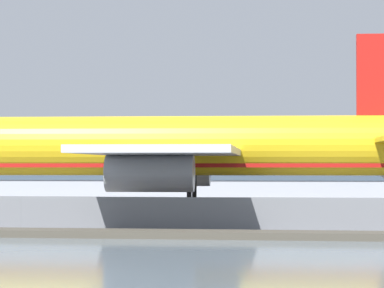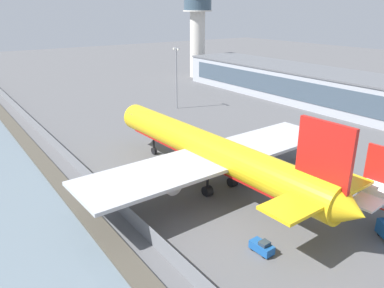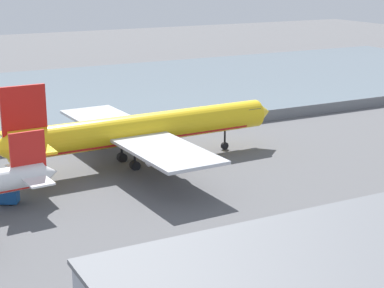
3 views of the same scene
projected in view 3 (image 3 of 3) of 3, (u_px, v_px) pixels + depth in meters
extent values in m
plane|color=#565659|center=(176.00, 156.00, 127.34)|extent=(500.00, 500.00, 0.00)
cube|color=slate|center=(68.00, 94.00, 187.86)|extent=(320.00, 98.00, 0.01)
cube|color=#474238|center=(135.00, 132.00, 144.75)|extent=(320.00, 3.00, 0.50)
cube|color=slate|center=(143.00, 131.00, 140.63)|extent=(280.00, 0.08, 2.62)
cylinder|color=slate|center=(143.00, 131.00, 140.63)|extent=(0.10, 0.10, 2.62)
cylinder|color=yellow|center=(145.00, 128.00, 121.03)|extent=(51.79, 7.71, 5.54)
cone|color=yellow|center=(262.00, 112.00, 134.26)|extent=(3.82, 5.41, 5.27)
cube|color=#232D3D|center=(248.00, 111.00, 132.34)|extent=(3.24, 4.84, 1.66)
cube|color=red|center=(145.00, 136.00, 121.44)|extent=(44.01, 6.28, 1.00)
cube|color=#B7BABF|center=(107.00, 120.00, 130.28)|extent=(12.39, 25.23, 0.55)
cube|color=#B7BABF|center=(163.00, 149.00, 109.65)|extent=(12.39, 25.23, 0.55)
cylinder|color=#B7BABF|center=(118.00, 130.00, 129.86)|extent=(7.35, 3.35, 3.05)
cylinder|color=#B7BABF|center=(166.00, 155.00, 112.54)|extent=(7.35, 3.35, 3.05)
cube|color=red|center=(24.00, 113.00, 108.55)|extent=(7.76, 0.99, 9.42)
cube|color=yellow|center=(19.00, 136.00, 113.71)|extent=(5.54, 9.29, 0.44)
cube|color=yellow|center=(34.00, 148.00, 106.14)|extent=(5.54, 9.29, 0.44)
cylinder|color=black|center=(225.00, 138.00, 130.96)|extent=(0.39, 0.39, 3.24)
cylinder|color=black|center=(225.00, 146.00, 131.39)|extent=(1.58, 0.67, 1.55)
cylinder|color=black|center=(122.00, 149.00, 122.89)|extent=(0.44, 0.44, 3.24)
cylinder|color=black|center=(122.00, 158.00, 123.32)|extent=(1.84, 1.32, 1.78)
cylinder|color=black|center=(135.00, 157.00, 118.04)|extent=(0.44, 0.44, 3.24)
cylinder|color=black|center=(135.00, 165.00, 118.47)|extent=(1.84, 1.32, 1.78)
cone|color=white|center=(50.00, 173.00, 101.63)|extent=(2.80, 3.69, 3.49)
cube|color=red|center=(28.00, 152.00, 98.88)|extent=(5.59, 0.93, 6.59)
cube|color=white|center=(36.00, 180.00, 97.19)|extent=(4.25, 6.82, 0.31)
cube|color=white|center=(23.00, 169.00, 102.49)|extent=(4.25, 6.82, 0.31)
cube|color=#19519E|center=(31.00, 165.00, 119.11)|extent=(3.27, 1.74, 1.11)
cube|color=#283847|center=(29.00, 161.00, 118.70)|extent=(1.18, 1.33, 0.50)
cylinder|color=black|center=(27.00, 168.00, 118.17)|extent=(0.71, 0.25, 0.70)
cylinder|color=black|center=(25.00, 166.00, 119.30)|extent=(0.71, 0.25, 0.70)
cylinder|color=black|center=(37.00, 167.00, 119.13)|extent=(0.71, 0.25, 0.70)
cylinder|color=black|center=(35.00, 165.00, 120.26)|extent=(0.71, 0.25, 0.70)
cube|color=#19519E|center=(2.00, 196.00, 101.28)|extent=(5.57, 4.34, 2.07)
cube|color=orange|center=(1.00, 189.00, 100.98)|extent=(0.94, 1.16, 0.16)
cylinder|color=black|center=(11.00, 203.00, 100.59)|extent=(0.84, 0.60, 0.84)
cylinder|color=black|center=(14.00, 199.00, 102.38)|extent=(0.84, 0.60, 0.84)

